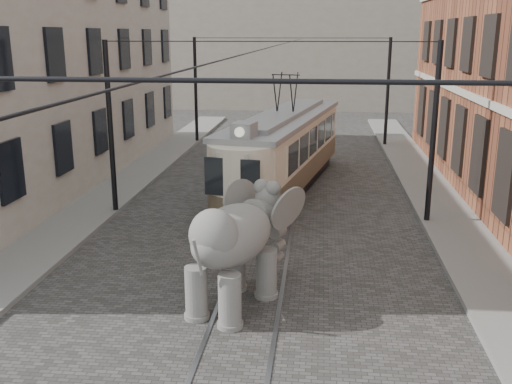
# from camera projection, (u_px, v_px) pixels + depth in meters

# --- Properties ---
(ground) EXTENTS (120.00, 120.00, 0.00)m
(ground) POSITION_uv_depth(u_px,v_px,m) (252.00, 292.00, 14.51)
(ground) COLOR #494643
(tram_rails) EXTENTS (1.54, 80.00, 0.02)m
(tram_rails) POSITION_uv_depth(u_px,v_px,m) (252.00, 292.00, 14.51)
(tram_rails) COLOR slate
(tram_rails) RESTS_ON ground
(sidewalk_right) EXTENTS (2.00, 60.00, 0.15)m
(sidewalk_right) POSITION_uv_depth(u_px,v_px,m) (504.00, 301.00, 13.85)
(sidewalk_right) COLOR slate
(sidewalk_right) RESTS_ON ground
(sidewalk_left) EXTENTS (2.00, 60.00, 0.15)m
(sidewalk_left) POSITION_uv_depth(u_px,v_px,m) (4.00, 278.00, 15.18)
(sidewalk_left) COLOR slate
(sidewalk_left) RESTS_ON ground
(stucco_building) EXTENTS (7.00, 24.00, 10.00)m
(stucco_building) POSITION_uv_depth(u_px,v_px,m) (14.00, 64.00, 23.96)
(stucco_building) COLOR gray
(stucco_building) RESTS_ON ground
(distant_block) EXTENTS (28.00, 10.00, 14.00)m
(distant_block) POSITION_uv_depth(u_px,v_px,m) (305.00, 24.00, 51.04)
(distant_block) COLOR gray
(distant_block) RESTS_ON ground
(catenary) EXTENTS (11.00, 30.20, 6.00)m
(catenary) POSITION_uv_depth(u_px,v_px,m) (264.00, 138.00, 18.54)
(catenary) COLOR black
(catenary) RESTS_ON ground
(tram) EXTENTS (4.57, 12.04, 4.68)m
(tram) POSITION_uv_depth(u_px,v_px,m) (285.00, 133.00, 23.44)
(tram) COLOR beige
(tram) RESTS_ON ground
(elephant) EXTENTS (3.94, 5.04, 2.72)m
(elephant) POSITION_uv_depth(u_px,v_px,m) (232.00, 252.00, 13.40)
(elephant) COLOR slate
(elephant) RESTS_ON ground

